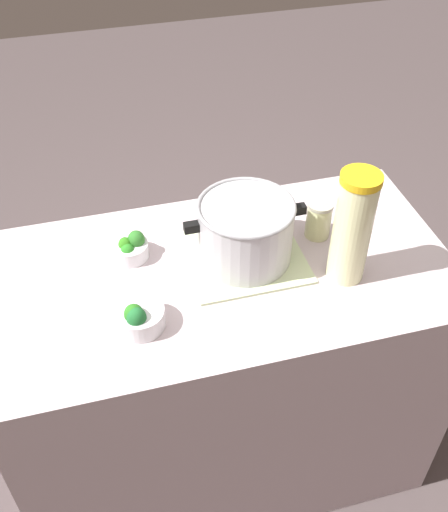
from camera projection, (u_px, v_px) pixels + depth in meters
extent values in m
plane|color=#4F4444|center=(224.00, 445.00, 2.20)|extent=(8.00, 8.00, 0.00)
cube|color=beige|center=(224.00, 371.00, 1.90)|extent=(1.23, 0.65, 0.88)
cube|color=beige|center=(245.00, 257.00, 1.64)|extent=(0.31, 0.29, 0.01)
cylinder|color=#B7B7BC|center=(245.00, 232.00, 1.58)|extent=(0.25, 0.25, 0.17)
torus|color=#99999E|center=(246.00, 207.00, 1.53)|extent=(0.26, 0.26, 0.01)
cube|color=black|center=(192.00, 227.00, 1.52)|extent=(0.04, 0.02, 0.02)
cube|color=black|center=(298.00, 209.00, 1.58)|extent=(0.04, 0.02, 0.02)
cylinder|color=beige|center=(352.00, 231.00, 1.50)|extent=(0.10, 0.10, 0.30)
cylinder|color=gold|center=(362.00, 179.00, 1.39)|extent=(0.10, 0.10, 0.02)
ellipsoid|color=yellow|center=(362.00, 203.00, 1.44)|extent=(0.04, 0.04, 0.01)
cylinder|color=beige|center=(318.00, 221.00, 1.68)|extent=(0.07, 0.07, 0.10)
cylinder|color=#B2AD99|center=(321.00, 205.00, 1.65)|extent=(0.07, 0.07, 0.01)
cylinder|color=silver|center=(130.00, 250.00, 1.63)|extent=(0.10, 0.10, 0.04)
ellipsoid|color=#2A8023|center=(128.00, 251.00, 1.61)|extent=(0.04, 0.04, 0.04)
ellipsoid|color=#307D1B|center=(125.00, 245.00, 1.62)|extent=(0.04, 0.04, 0.04)
ellipsoid|color=#2E7528|center=(136.00, 240.00, 1.62)|extent=(0.05, 0.05, 0.05)
cylinder|color=silver|center=(140.00, 318.00, 1.45)|extent=(0.12, 0.12, 0.05)
ellipsoid|color=#1F682E|center=(136.00, 317.00, 1.41)|extent=(0.05, 0.05, 0.05)
ellipsoid|color=#2A761F|center=(134.00, 314.00, 1.42)|extent=(0.05, 0.05, 0.05)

